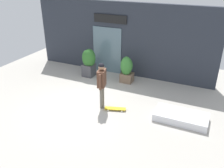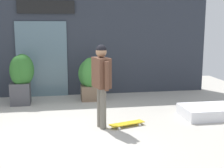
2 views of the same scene
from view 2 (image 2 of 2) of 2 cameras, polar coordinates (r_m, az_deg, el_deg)
The scene contains 7 objects.
ground_plane at distance 6.51m, azimuth -7.56°, elevation -8.58°, with size 12.00×12.00×0.00m, color #B2ADA3.
building_facade at distance 9.65m, azimuth -8.76°, elevation 7.95°, with size 8.84×0.31×3.38m.
skateboarder at distance 6.46m, azimuth -1.93°, elevation 1.21°, with size 0.37×0.61×1.74m.
skateboard at distance 6.77m, azimuth 2.72°, elevation -7.13°, with size 0.80×0.43×0.08m.
planter_box_left at distance 8.75m, azimuth -16.10°, elevation 1.40°, with size 0.65×0.64×1.36m.
planter_box_right at distance 8.92m, azimuth -4.09°, elevation 1.19°, with size 0.60×0.63×1.22m.
snow_ledge at distance 7.86m, azimuth 18.74°, elevation -4.65°, with size 1.77×0.90×0.25m, color white.
Camera 2 is at (-0.19, -6.13, 2.17)m, focal length 50.73 mm.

